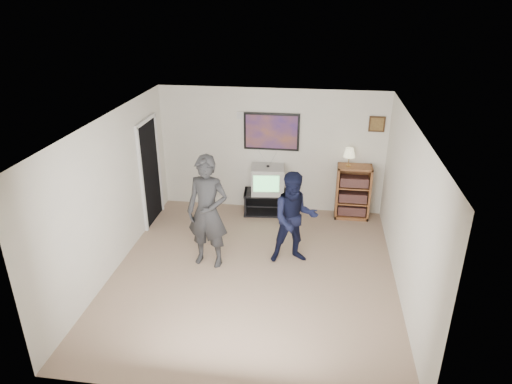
% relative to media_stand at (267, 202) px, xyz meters
% --- Properties ---
extents(room_shell, '(4.51, 5.00, 2.51)m').
position_rel_media_stand_xyz_m(room_shell, '(0.05, -1.88, 1.02)').
color(room_shell, '#91725C').
rests_on(room_shell, ground).
extents(media_stand, '(0.97, 0.60, 0.46)m').
position_rel_media_stand_xyz_m(media_stand, '(0.00, 0.00, 0.00)').
color(media_stand, black).
rests_on(media_stand, room_shell).
extents(crt_television, '(0.69, 0.61, 0.54)m').
position_rel_media_stand_xyz_m(crt_television, '(0.01, 0.00, 0.50)').
color(crt_television, '#ACACA7').
rests_on(crt_television, media_stand).
extents(bookshelf, '(0.66, 0.38, 1.09)m').
position_rel_media_stand_xyz_m(bookshelf, '(1.70, 0.05, 0.31)').
color(bookshelf, brown).
rests_on(bookshelf, room_shell).
extents(table_lamp, '(0.23, 0.23, 0.36)m').
position_rel_media_stand_xyz_m(table_lamp, '(1.57, 0.06, 1.04)').
color(table_lamp, beige).
rests_on(table_lamp, bookshelf).
extents(person_tall, '(0.75, 0.55, 1.89)m').
position_rel_media_stand_xyz_m(person_tall, '(-0.72, -2.01, 0.71)').
color(person_tall, '#262628').
rests_on(person_tall, room_shell).
extents(person_short, '(0.89, 0.77, 1.59)m').
position_rel_media_stand_xyz_m(person_short, '(0.66, -1.74, 0.56)').
color(person_short, black).
rests_on(person_short, room_shell).
extents(controller_left, '(0.07, 0.14, 0.04)m').
position_rel_media_stand_xyz_m(controller_left, '(-0.75, -1.80, 0.95)').
color(controller_left, white).
rests_on(controller_left, person_tall).
extents(controller_right, '(0.07, 0.13, 0.04)m').
position_rel_media_stand_xyz_m(controller_right, '(0.66, -1.56, 0.89)').
color(controller_right, white).
rests_on(controller_right, person_short).
extents(poster, '(1.10, 0.03, 0.75)m').
position_rel_media_stand_xyz_m(poster, '(0.05, 0.25, 1.42)').
color(poster, black).
rests_on(poster, room_shell).
extents(air_vent, '(0.28, 0.02, 0.14)m').
position_rel_media_stand_xyz_m(air_vent, '(-0.50, 0.25, 1.72)').
color(air_vent, white).
rests_on(air_vent, room_shell).
extents(small_picture, '(0.30, 0.03, 0.30)m').
position_rel_media_stand_xyz_m(small_picture, '(2.05, 0.25, 1.65)').
color(small_picture, black).
rests_on(small_picture, room_shell).
extents(doorway, '(0.03, 0.85, 2.00)m').
position_rel_media_stand_xyz_m(doorway, '(-2.19, -0.63, 0.77)').
color(doorway, black).
rests_on(doorway, room_shell).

